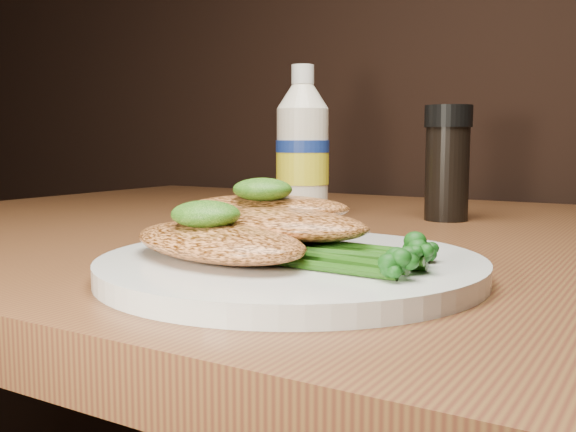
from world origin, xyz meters
The scene contains 9 objects.
plate centered at (0.06, 0.82, 0.76)m, with size 0.26×0.26×0.01m, color silver.
chicken_front centered at (0.02, 0.78, 0.78)m, with size 0.15×0.08×0.02m, color #D77F44.
chicken_mid centered at (0.04, 0.83, 0.78)m, with size 0.15×0.07×0.02m, color #D77F44.
chicken_back centered at (0.01, 0.86, 0.79)m, with size 0.13×0.06×0.02m, color #D77F44.
pesto_front centered at (0.01, 0.78, 0.79)m, with size 0.05×0.04×0.02m, color #0C3507.
pesto_back centered at (0.02, 0.85, 0.81)m, with size 0.05×0.04×0.02m, color #0C3507.
broccolini_bundle centered at (0.10, 0.81, 0.77)m, with size 0.13×0.10×0.02m, color #1E4A10, non-canonical shape.
mayo_bottle centered at (-0.11, 1.13, 0.84)m, with size 0.06×0.06×0.18m, color silver, non-canonical shape.
pepper_grinder centered at (0.05, 1.18, 0.82)m, with size 0.05×0.05×0.13m, color black, non-canonical shape.
Camera 1 is at (0.29, 0.44, 0.84)m, focal length 41.28 mm.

